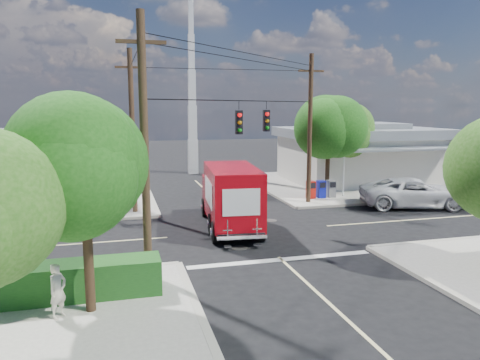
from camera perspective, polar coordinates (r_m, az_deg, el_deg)
name	(u,v)px	position (r m, az deg, el deg)	size (l,w,h in m)	color
ground	(251,231)	(22.61, 1.32, -6.29)	(120.00, 120.00, 0.00)	black
sidewalk_ne	(348,184)	(36.55, 12.99, -0.48)	(14.12, 14.12, 0.14)	gray
sidewalk_nw	(41,199)	(32.69, -23.08, -2.09)	(14.12, 14.12, 0.14)	gray
road_markings	(260,240)	(21.25, 2.44, -7.29)	(32.00, 32.00, 0.01)	beige
building_ne	(361,153)	(37.98, 14.51, 3.24)	(11.80, 10.20, 4.50)	beige
building_nw	(24,163)	(34.10, -24.80, 1.89)	(10.80, 10.20, 4.30)	beige
radio_tower	(192,109)	(41.46, -5.84, 8.55)	(0.80, 0.80, 17.00)	silver
tree_sw_front	(84,167)	(13.51, -18.50, 1.55)	(3.88, 3.78, 6.03)	#422D1C
tree_ne_front	(329,125)	(30.75, 10.82, 6.64)	(4.21, 4.14, 6.66)	#422D1C
tree_ne_back	(349,131)	(33.92, 13.15, 5.79)	(3.77, 3.66, 5.82)	#422D1C
palm_nw_front	(90,122)	(28.47, -17.85, 6.74)	(3.01, 3.08, 5.59)	#422D1C
palm_nw_back	(56,128)	(30.14, -21.50, 5.94)	(3.01, 3.08, 5.19)	#422D1C
utility_poles	(211,133)	(23.02, -3.57, 5.78)	(12.00, 10.68, 9.00)	#473321
picket_fence	(67,272)	(16.30, -20.33, -10.52)	(5.94, 0.06, 1.00)	silver
hedge_sw	(58,282)	(15.57, -21.35, -11.48)	(6.20, 1.20, 1.10)	#194819
vending_boxes	(321,189)	(30.39, 9.84, -1.10)	(1.90, 0.50, 1.10)	#B4160E
delivery_truck	(230,196)	(22.90, -1.19, -2.01)	(2.92, 7.39, 3.12)	black
parked_car	(414,193)	(29.61, 20.49, -1.47)	(2.88, 6.24, 1.73)	silver
pedestrian	(58,291)	(14.24, -21.33, -12.47)	(0.56, 0.37, 1.54)	beige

